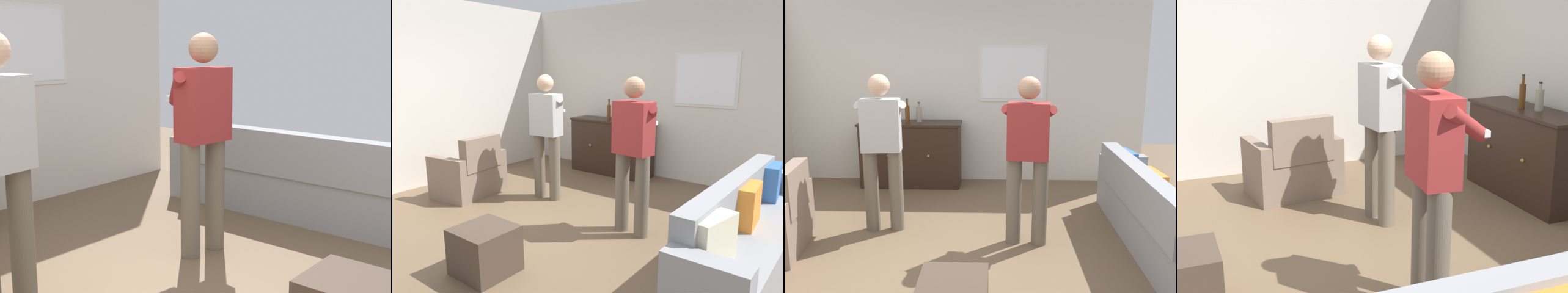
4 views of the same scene
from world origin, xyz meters
The scene contains 9 objects.
ground centered at (0.00, 0.00, 0.00)m, with size 10.40×10.40×0.00m, color brown.
wall_side_left centered at (-2.66, 0.00, 1.40)m, with size 0.12×5.20×2.80m, color silver.
armchair centered at (-1.70, 0.16, 0.29)m, with size 0.76×0.96×0.85m.
sideboard_cabinet centered at (-0.74, 2.30, 0.46)m, with size 1.43×0.49×0.92m.
bottle_wine_green centered at (-0.62, 2.34, 1.03)m, with size 0.08×0.08×0.28m.
bottle_liquor_amber centered at (-0.77, 2.25, 1.05)m, with size 0.07×0.07×0.34m.
ottoman centered at (0.18, -1.06, 0.21)m, with size 0.47×0.47×0.42m, color #47382D.
person_standing_left centered at (-0.74, 0.72, 0.94)m, with size 0.56×0.49×1.68m.
person_standing_right centered at (0.77, 0.43, 0.94)m, with size 0.55×0.50×1.68m.
Camera 4 is at (3.56, -1.12, 1.97)m, focal length 50.00 mm.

